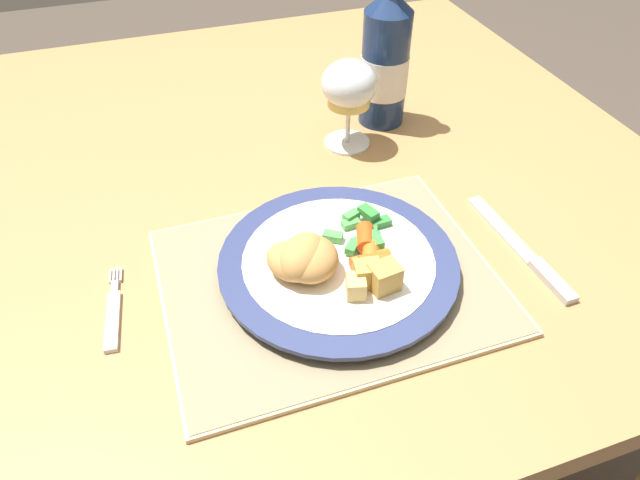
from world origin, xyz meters
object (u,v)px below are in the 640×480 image
table_knife (527,255)px  wine_glass (349,88)px  fork (113,314)px  dinner_plate (338,264)px  bottle (385,60)px  dining_table (260,211)px

table_knife → wine_glass: (-0.12, 0.31, 0.09)m
fork → wine_glass: bearing=33.3°
dinner_plate → bottle: bearing=58.8°
table_knife → fork: bearing=172.2°
fork → bottle: bearing=33.2°
fork → table_knife: 0.49m
wine_glass → table_knife: bearing=-69.0°
table_knife → bottle: 0.37m
dinner_plate → bottle: bottle is taller
dinner_plate → bottle: (0.19, 0.31, 0.09)m
table_knife → wine_glass: wine_glass is taller
table_knife → wine_glass: bearing=111.0°
table_knife → bottle: (-0.04, 0.36, 0.10)m
dining_table → table_knife: bearing=-48.0°
table_knife → bottle: bottle is taller
dinner_plate → wine_glass: 0.29m
dining_table → bottle: size_ratio=4.46×
fork → bottle: 0.54m
dining_table → wine_glass: (0.15, 0.01, 0.18)m
dinner_plate → fork: bearing=175.5°
wine_glass → bottle: 0.09m
dining_table → dinner_plate: bearing=-81.5°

